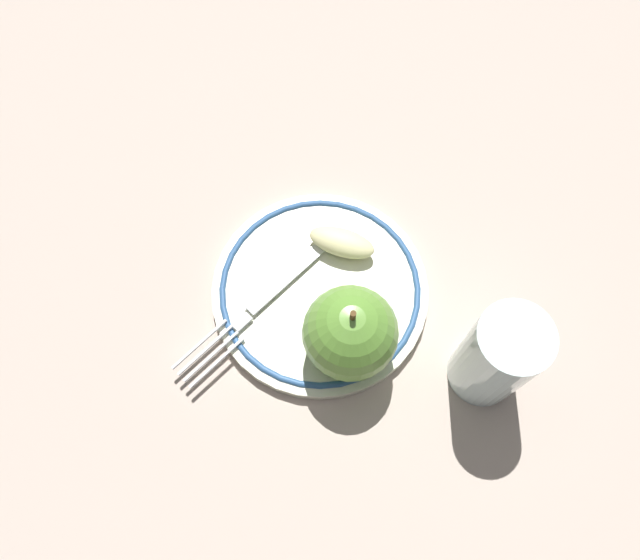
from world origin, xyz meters
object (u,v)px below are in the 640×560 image
at_px(apple_red_whole, 350,333).
at_px(fork, 261,305).
at_px(drinking_glass, 497,357).
at_px(plate, 320,291).
at_px(apple_slice_front, 342,242).

distance_m(apple_red_whole, fork, 0.10).
bearing_deg(drinking_glass, plate, -39.23).
height_order(apple_slice_front, fork, apple_slice_front).
bearing_deg(apple_slice_front, plate, -97.68).
distance_m(plate, drinking_glass, 0.17).
xyz_separation_m(plate, drinking_glass, (-0.13, 0.11, 0.05)).
relative_size(apple_red_whole, apple_slice_front, 1.45).
distance_m(apple_red_whole, apple_slice_front, 0.10).
height_order(plate, apple_red_whole, apple_red_whole).
xyz_separation_m(apple_red_whole, fork, (0.07, -0.05, -0.04)).
bearing_deg(plate, apple_slice_front, -127.31).
xyz_separation_m(plate, fork, (0.06, 0.01, 0.01)).
distance_m(apple_red_whole, drinking_glass, 0.12).
relative_size(plate, drinking_glass, 1.75).
distance_m(plate, apple_slice_front, 0.05).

